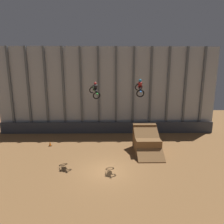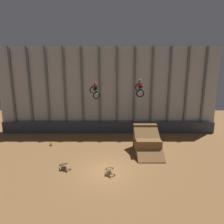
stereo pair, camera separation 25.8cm
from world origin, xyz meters
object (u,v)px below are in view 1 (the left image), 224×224
rider_bike_left_air (95,90)px  rider_bike_right_air (140,88)px  dirt_ramp (146,142)px  traffic_cone_near_ramp (50,144)px

rider_bike_left_air → rider_bike_right_air: rider_bike_right_air is taller
dirt_ramp → traffic_cone_near_ramp: size_ratio=7.63×
rider_bike_left_air → traffic_cone_near_ramp: rider_bike_left_air is taller
rider_bike_right_air → rider_bike_left_air: bearing=172.5°
rider_bike_left_air → traffic_cone_near_ramp: 9.21m
rider_bike_right_air → dirt_ramp: bearing=63.0°
dirt_ramp → rider_bike_left_air: (-5.49, -1.49, 5.82)m
traffic_cone_near_ramp → rider_bike_left_air: bearing=-27.8°
dirt_ramp → rider_bike_right_air: size_ratio=2.36×
rider_bike_left_air → traffic_cone_near_ramp: bearing=131.8°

